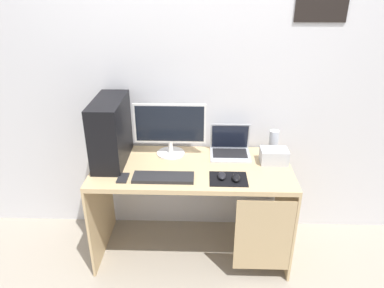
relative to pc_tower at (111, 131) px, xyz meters
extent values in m
plane|color=#9E9384|center=(0.60, -0.07, -1.01)|extent=(8.00, 8.00, 0.00)
cube|color=silver|center=(0.60, 0.30, 0.29)|extent=(4.00, 0.04, 2.60)
cube|color=black|center=(1.48, 0.27, 0.86)|extent=(0.36, 0.01, 0.26)
cube|color=tan|center=(0.60, -0.07, -0.26)|extent=(1.45, 0.67, 0.03)
cube|color=tan|center=(-0.12, -0.07, -0.64)|extent=(0.02, 0.67, 0.74)
cube|color=tan|center=(1.31, -0.07, -0.64)|extent=(0.02, 0.67, 0.74)
cube|color=tan|center=(1.10, -0.40, -0.61)|extent=(0.40, 0.01, 0.59)
cube|color=black|center=(0.00, 0.00, 0.00)|extent=(0.21, 0.50, 0.48)
cylinder|color=white|center=(0.42, 0.12, -0.23)|extent=(0.22, 0.22, 0.01)
cylinder|color=white|center=(0.42, 0.12, -0.18)|extent=(0.04, 0.04, 0.09)
cube|color=white|center=(0.42, 0.11, 0.02)|extent=(0.54, 0.02, 0.31)
cube|color=black|center=(0.42, 0.10, 0.02)|extent=(0.51, 0.00, 0.28)
cube|color=#B7BCC6|center=(0.89, 0.10, -0.23)|extent=(0.31, 0.24, 0.01)
cube|color=black|center=(0.89, 0.12, -0.23)|extent=(0.27, 0.16, 0.00)
cube|color=#B7BCC6|center=(0.89, 0.20, -0.12)|extent=(0.31, 0.05, 0.22)
cube|color=black|center=(0.89, 0.20, -0.12)|extent=(0.28, 0.04, 0.20)
cylinder|color=#B7BCC6|center=(1.22, 0.16, -0.14)|extent=(0.07, 0.07, 0.19)
cube|color=#B7BCC6|center=(1.20, 0.00, -0.19)|extent=(0.20, 0.14, 0.11)
cube|color=#232326|center=(0.41, -0.26, -0.23)|extent=(0.42, 0.14, 0.02)
cube|color=black|center=(0.85, -0.25, -0.24)|extent=(0.26, 0.20, 0.00)
ellipsoid|color=black|center=(0.81, -0.24, -0.22)|extent=(0.06, 0.10, 0.03)
ellipsoid|color=black|center=(0.90, -0.27, -0.22)|extent=(0.06, 0.10, 0.03)
cube|color=#232326|center=(0.13, -0.27, -0.23)|extent=(0.07, 0.13, 0.01)
camera|label=1|loc=(0.67, -2.40, 1.05)|focal=33.88mm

